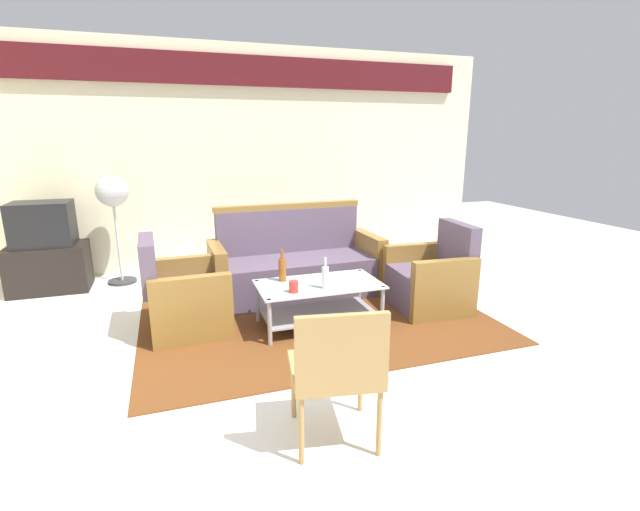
% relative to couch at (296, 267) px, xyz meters
% --- Properties ---
extents(ground_plane, '(14.00, 14.00, 0.00)m').
position_rel_couch_xyz_m(ground_plane, '(-0.14, -1.54, -0.32)').
color(ground_plane, white).
extents(wall_back, '(6.52, 0.19, 2.80)m').
position_rel_couch_xyz_m(wall_back, '(-0.14, 1.52, 1.16)').
color(wall_back, beige).
rests_on(wall_back, ground).
extents(rug, '(3.19, 2.24, 0.01)m').
position_rel_couch_xyz_m(rug, '(-0.00, -0.72, -0.31)').
color(rug, brown).
rests_on(rug, ground).
extents(couch, '(1.82, 0.78, 0.96)m').
position_rel_couch_xyz_m(couch, '(0.00, 0.00, 0.00)').
color(couch, '#5B4C60').
rests_on(couch, rug).
extents(armchair_left, '(0.72, 0.78, 0.85)m').
position_rel_couch_xyz_m(armchair_left, '(-1.19, -0.59, -0.03)').
color(armchair_left, '#5B4C60').
rests_on(armchair_left, rug).
extents(armchair_right, '(0.74, 0.80, 0.85)m').
position_rel_couch_xyz_m(armchair_right, '(1.18, -0.81, -0.03)').
color(armchair_right, '#5B4C60').
rests_on(armchair_right, rug).
extents(coffee_table, '(1.10, 0.60, 0.40)m').
position_rel_couch_xyz_m(coffee_table, '(-0.03, -0.89, -0.04)').
color(coffee_table, silver).
rests_on(coffee_table, rug).
extents(bottle_brown, '(0.07, 0.07, 0.29)m').
position_rel_couch_xyz_m(bottle_brown, '(-0.32, -0.71, 0.21)').
color(bottle_brown, brown).
rests_on(bottle_brown, coffee_table).
extents(bottle_clear, '(0.06, 0.06, 0.28)m').
position_rel_couch_xyz_m(bottle_clear, '(-0.02, -1.03, 0.20)').
color(bottle_clear, silver).
rests_on(bottle_clear, coffee_table).
extents(cup, '(0.08, 0.08, 0.10)m').
position_rel_couch_xyz_m(cup, '(-0.31, -1.04, 0.14)').
color(cup, red).
rests_on(cup, coffee_table).
extents(tv_stand, '(0.80, 0.50, 0.52)m').
position_rel_couch_xyz_m(tv_stand, '(-2.57, 1.01, -0.06)').
color(tv_stand, black).
rests_on(tv_stand, ground).
extents(television, '(0.60, 0.45, 0.48)m').
position_rel_couch_xyz_m(television, '(-2.57, 1.02, 0.44)').
color(television, black).
rests_on(television, tv_stand).
extents(pedestal_fan, '(0.36, 0.36, 1.27)m').
position_rel_couch_xyz_m(pedestal_fan, '(-1.85, 1.06, 0.70)').
color(pedestal_fan, '#2D2D33').
rests_on(pedestal_fan, ground).
extents(wicker_chair, '(0.55, 0.55, 0.84)m').
position_rel_couch_xyz_m(wicker_chair, '(-0.46, -2.49, 0.18)').
color(wicker_chair, '#AD844C').
rests_on(wicker_chair, ground).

